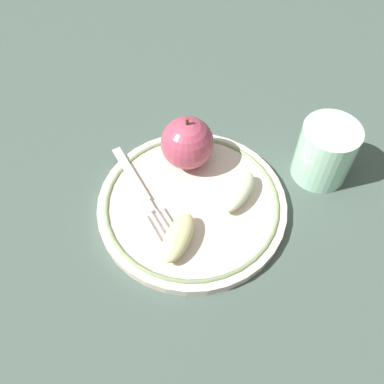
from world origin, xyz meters
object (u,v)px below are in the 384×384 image
object	(u,v)px
apple_red_whole	(187,143)
drinking_glass	(325,152)
fork	(142,193)
apple_slice_front	(238,191)
plate	(192,204)
apple_slice_back	(178,237)

from	to	relation	value
apple_red_whole	drinking_glass	xyz separation A→B (m)	(-0.10, -0.16, -0.01)
fork	drinking_glass	size ratio (longest dim) A/B	2.18
apple_red_whole	apple_slice_front	distance (m)	0.09
apple_red_whole	plate	bearing A→B (deg)	154.50
apple_slice_front	apple_slice_back	bearing A→B (deg)	163.05
plate	apple_slice_back	size ratio (longest dim) A/B	3.48
apple_red_whole	apple_slice_front	size ratio (longest dim) A/B	1.13
apple_slice_front	fork	size ratio (longest dim) A/B	0.38
fork	apple_red_whole	bearing A→B (deg)	104.75
apple_red_whole	apple_slice_back	distance (m)	0.13
apple_red_whole	apple_slice_back	world-z (taller)	apple_red_whole
apple_red_whole	drinking_glass	size ratio (longest dim) A/B	0.95
apple_red_whole	fork	world-z (taller)	apple_red_whole
apple_slice_back	fork	xyz separation A→B (m)	(0.09, 0.00, -0.01)
plate	apple_slice_front	size ratio (longest dim) A/B	3.48
apple_slice_back	fork	bearing A→B (deg)	55.84
apple_slice_back	drinking_glass	bearing A→B (deg)	-36.06
plate	apple_red_whole	size ratio (longest dim) A/B	3.09
plate	apple_slice_front	distance (m)	0.06
plate	apple_red_whole	world-z (taller)	apple_red_whole
apple_slice_front	fork	xyz separation A→B (m)	(0.07, 0.11, -0.01)
apple_slice_front	drinking_glass	world-z (taller)	drinking_glass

